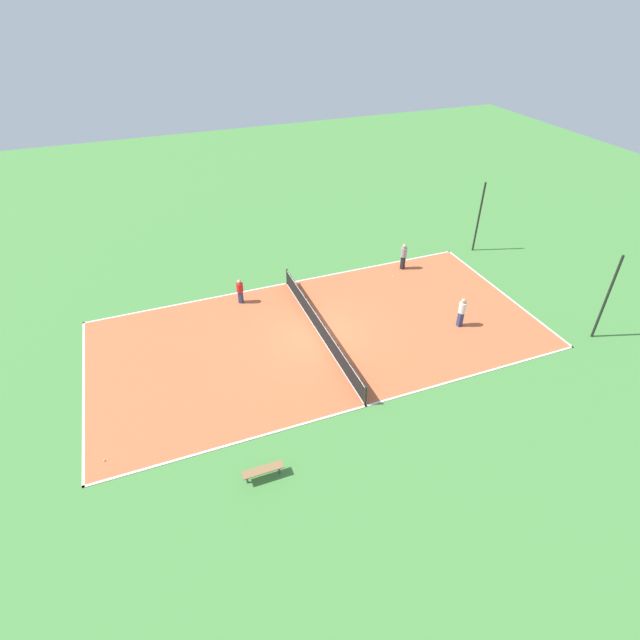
# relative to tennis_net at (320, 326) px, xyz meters

# --- Properties ---
(ground_plane) EXTENTS (80.00, 80.00, 0.00)m
(ground_plane) POSITION_rel_tennis_net_xyz_m (0.00, 0.00, -0.51)
(ground_plane) COLOR #47843D
(court_surface) EXTENTS (10.69, 21.98, 0.02)m
(court_surface) POSITION_rel_tennis_net_xyz_m (0.00, 0.00, -0.50)
(court_surface) COLOR #C66038
(court_surface) RESTS_ON ground_plane
(tennis_net) EXTENTS (10.49, 0.10, 0.97)m
(tennis_net) POSITION_rel_tennis_net_xyz_m (0.00, 0.00, 0.00)
(tennis_net) COLOR black
(tennis_net) RESTS_ON court_surface
(bench) EXTENTS (0.36, 1.48, 0.45)m
(bench) POSITION_rel_tennis_net_xyz_m (7.19, -4.94, -0.13)
(bench) COLOR olive
(bench) RESTS_ON ground_plane
(player_near_white) EXTENTS (0.42, 0.42, 1.61)m
(player_near_white) POSITION_rel_tennis_net_xyz_m (1.84, 6.87, 0.43)
(player_near_white) COLOR navy
(player_near_white) RESTS_ON court_surface
(player_baseline_gray) EXTENTS (0.50, 0.50, 1.61)m
(player_baseline_gray) POSITION_rel_tennis_net_xyz_m (-4.43, 7.04, 0.43)
(player_baseline_gray) COLOR black
(player_baseline_gray) RESTS_ON court_surface
(player_coach_red) EXTENTS (0.50, 0.50, 1.39)m
(player_coach_red) POSITION_rel_tennis_net_xyz_m (-4.28, -2.94, 0.29)
(player_coach_red) COLOR navy
(player_coach_red) RESTS_ON court_surface
(tennis_ball_midcourt) EXTENTS (0.07, 0.07, 0.07)m
(tennis_ball_midcourt) POSITION_rel_tennis_net_xyz_m (4.39, -10.21, -0.46)
(tennis_ball_midcourt) COLOR #CCE033
(tennis_ball_midcourt) RESTS_ON court_surface
(tennis_ball_right_alley) EXTENTS (0.07, 0.07, 0.07)m
(tennis_ball_right_alley) POSITION_rel_tennis_net_xyz_m (-3.70, 6.01, -0.46)
(tennis_ball_right_alley) COLOR #CCE033
(tennis_ball_right_alley) RESTS_ON court_surface
(fence_post_back_left) EXTENTS (0.12, 0.12, 4.49)m
(fence_post_back_left) POSITION_rel_tennis_net_xyz_m (-4.96, 12.48, 1.73)
(fence_post_back_left) COLOR black
(fence_post_back_left) RESTS_ON ground_plane
(fence_post_back_right) EXTENTS (0.12, 0.12, 4.49)m
(fence_post_back_right) POSITION_rel_tennis_net_xyz_m (4.96, 12.48, 1.73)
(fence_post_back_right) COLOR black
(fence_post_back_right) RESTS_ON ground_plane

